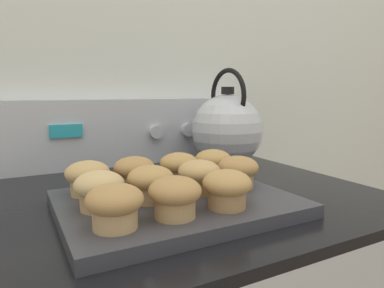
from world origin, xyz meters
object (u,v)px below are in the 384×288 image
Objects in this scene: muffin_r2_c1 at (134,171)px; tea_kettle at (227,129)px; muffin_r0_c1 at (175,196)px; muffin_r1_c2 at (198,176)px; muffin_r1_c1 at (151,183)px; muffin_r0_c0 at (115,205)px; muffin_r1_c3 at (238,171)px; muffin_pan at (176,203)px; muffin_r2_c3 at (213,163)px; muffin_r1_c0 at (99,189)px; muffin_r0_c2 at (226,188)px; muffin_r2_c2 at (177,167)px; muffin_r2_c0 at (88,177)px.

tea_kettle is (0.33, 0.18, 0.05)m from muffin_r2_c1.
muffin_r0_c1 is at bearing -132.82° from tea_kettle.
muffin_r0_c1 is 0.12m from muffin_r1_c2.
muffin_r1_c1 is 0.29× the size of tea_kettle.
muffin_r0_c0 is 1.00× the size of muffin_r1_c1.
tea_kettle is (0.15, 0.26, 0.05)m from muffin_r1_c3.
muffin_pan is at bearing -179.68° from muffin_r1_c3.
muffin_r1_c3 is 0.29× the size of tea_kettle.
muffin_r2_c3 is (0.08, 0.08, 0.00)m from muffin_r1_c2.
muffin_r1_c0 is at bearing -179.91° from muffin_r1_c3.
muffin_r0_c2 is 1.00× the size of muffin_r1_c3.
muffin_r1_c0 is at bearing 153.88° from muffin_r0_c2.
muffin_r2_c3 is (0.18, 0.09, 0.00)m from muffin_r1_c1.
muffin_r1_c1 is 1.00× the size of muffin_r1_c3.
muffin_r2_c1 is (-0.00, 0.17, 0.00)m from muffin_r0_c1.
muffin_pan is 0.16m from muffin_r0_c0.
muffin_r1_c0 is (-0.18, 0.09, 0.00)m from muffin_r0_c2.
muffin_r1_c1 and muffin_r2_c3 have the same top height.
muffin_r0_c0 is 0.09m from muffin_r0_c1.
muffin_r2_c3 is (0.17, -0.00, 0.00)m from muffin_r2_c1.
muffin_r2_c1 is at bearing 178.35° from muffin_r2_c2.
muffin_r1_c2 and muffin_r2_c1 have the same top height.
muffin_r0_c0 is at bearing -89.52° from muffin_r1_c0.
muffin_r2_c0 is at bearing 179.16° from muffin_r2_c2.
muffin_r1_c3 is at bearing -1.18° from muffin_r1_c2.
muffin_r1_c2 is 0.20m from muffin_r2_c0.
muffin_r1_c2 and muffin_r1_c3 have the same top height.
muffin_r2_c1 is at bearing 90.78° from muffin_r0_c1.
muffin_r1_c3 is 1.00× the size of muffin_r2_c3.
muffin_r1_c3 is (0.26, 0.09, 0.00)m from muffin_r0_c0.
muffin_r2_c3 is 0.29× the size of tea_kettle.
muffin_r1_c0 is at bearing -134.37° from muffin_r2_c1.
muffin_r2_c3 is at bearing 33.53° from muffin_r0_c0.
tea_kettle reaches higher than muffin_r1_c2.
muffin_r1_c0 is 0.18m from muffin_r1_c2.
muffin_r1_c3 is (0.18, 0.00, 0.00)m from muffin_r1_c1.
muffin_r1_c1 is 0.18m from muffin_r1_c3.
muffin_r1_c0 and muffin_r1_c3 have the same top height.
muffin_r1_c0 is 1.00× the size of muffin_r2_c3.
tea_kettle is (0.15, 0.18, 0.05)m from muffin_r2_c3.
muffin_pan is at bearing -0.14° from muffin_r1_c0.
muffin_r1_c2 is 1.00× the size of muffin_r2_c2.
muffin_r2_c1 and muffin_r2_c3 have the same top height.
muffin_r0_c0 and muffin_r1_c1 have the same top height.
muffin_r0_c2 and muffin_r1_c3 have the same top height.
muffin_r1_c1 is at bearing 137.18° from muffin_r0_c2.
tea_kettle is at bearing 40.25° from muffin_r0_c0.
muffin_pan is 0.16m from muffin_r2_c0.
muffin_r2_c2 is at bearing 90.92° from muffin_r1_c2.
tea_kettle reaches higher than muffin_r1_c1.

